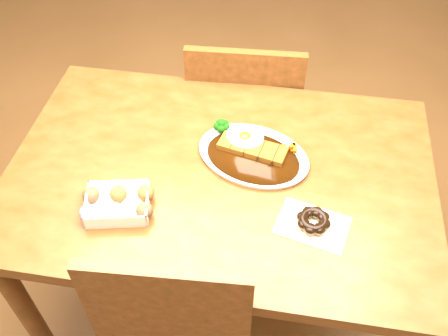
% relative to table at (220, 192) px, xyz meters
% --- Properties ---
extents(ground, '(6.00, 6.00, 0.00)m').
position_rel_table_xyz_m(ground, '(0.00, 0.00, -0.65)').
color(ground, brown).
rests_on(ground, ground).
extents(table, '(1.20, 0.80, 0.75)m').
position_rel_table_xyz_m(table, '(0.00, 0.00, 0.00)').
color(table, '#44280D').
rests_on(table, ground).
extents(chair_far, '(0.45, 0.45, 0.87)m').
position_rel_table_xyz_m(chair_far, '(0.01, 0.53, -0.17)').
color(chair_far, '#44280D').
rests_on(chair_far, ground).
extents(katsu_curry_plate, '(0.37, 0.31, 0.06)m').
position_rel_table_xyz_m(katsu_curry_plate, '(0.08, 0.07, 0.12)').
color(katsu_curry_plate, white).
rests_on(katsu_curry_plate, table).
extents(donut_box, '(0.20, 0.16, 0.05)m').
position_rel_table_xyz_m(donut_box, '(-0.24, -0.18, 0.12)').
color(donut_box, white).
rests_on(donut_box, table).
extents(pon_de_ring, '(0.20, 0.16, 0.03)m').
position_rel_table_xyz_m(pon_de_ring, '(0.27, -0.15, 0.12)').
color(pon_de_ring, silver).
rests_on(pon_de_ring, table).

